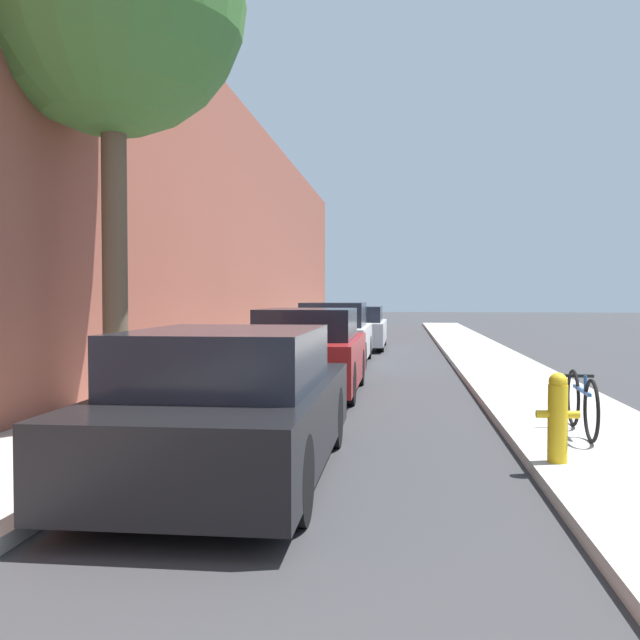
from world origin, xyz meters
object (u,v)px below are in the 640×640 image
at_px(street_tree_near, 112,3).
at_px(fire_hydrant, 558,416).
at_px(parked_car_white, 335,335).
at_px(parked_car_black, 231,406).
at_px(parked_car_silver, 356,328).
at_px(bicycle, 582,403).
at_px(parked_car_red, 309,353).

xyz_separation_m(street_tree_near, fire_hydrant, (5.17, -2.03, -4.89)).
height_order(parked_car_white, fire_hydrant, parked_car_white).
bearing_deg(parked_car_black, parked_car_white, 90.47).
bearing_deg(parked_car_silver, bicycle, -76.51).
relative_size(parked_car_white, parked_car_silver, 0.94).
xyz_separation_m(parked_car_black, parked_car_red, (-0.02, 5.71, 0.04)).
height_order(parked_car_black, parked_car_silver, parked_car_black).
bearing_deg(fire_hydrant, parked_car_red, 120.06).
height_order(fire_hydrant, bicycle, fire_hydrant).
distance_m(parked_car_silver, bicycle, 15.03).
height_order(parked_car_silver, fire_hydrant, parked_car_silver).
height_order(parked_car_red, bicycle, parked_car_red).
distance_m(parked_car_red, parked_car_white, 5.62).
bearing_deg(bicycle, parked_car_white, 113.74).
distance_m(parked_car_red, street_tree_near, 6.13).
bearing_deg(parked_car_red, parked_car_silver, 89.31).
height_order(street_tree_near, bicycle, street_tree_near).
distance_m(parked_car_black, fire_hydrant, 3.08).
bearing_deg(parked_car_black, bicycle, 27.75).
height_order(parked_car_white, street_tree_near, street_tree_near).
height_order(parked_car_black, street_tree_near, street_tree_near).
bearing_deg(parked_car_white, parked_car_silver, 87.71).
xyz_separation_m(parked_car_silver, street_tree_near, (-2.24, -14.06, 4.79)).
relative_size(parked_car_white, bicycle, 2.61).
bearing_deg(parked_car_red, street_tree_near, -123.00).
height_order(parked_car_black, bicycle, parked_car_black).
height_order(parked_car_white, parked_car_silver, parked_car_white).
xyz_separation_m(parked_car_red, bicycle, (3.63, -3.81, -0.23)).
distance_m(parked_car_black, bicycle, 4.09).
relative_size(parked_car_red, bicycle, 2.43).
bearing_deg(fire_hydrant, parked_car_black, -172.03).
distance_m(parked_car_red, fire_hydrant, 6.11).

